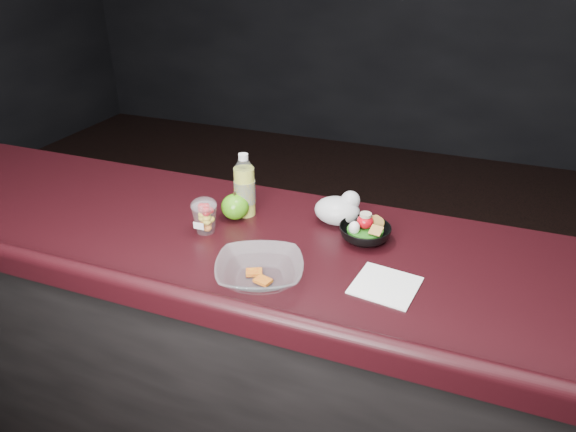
{
  "coord_description": "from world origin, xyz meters",
  "views": [
    {
      "loc": [
        0.55,
        -0.92,
        1.81
      ],
      "look_at": [
        0.07,
        0.33,
        1.1
      ],
      "focal_mm": 32.0,
      "sensor_mm": 36.0,
      "label": 1
    }
  ],
  "objects_px": {
    "lemonade_bottle": "(245,190)",
    "snack_bowl": "(365,232)",
    "fruit_cup": "(205,215)",
    "green_apple": "(235,207)",
    "takeout_bowl": "(260,271)"
  },
  "relations": [
    {
      "from": "snack_bowl",
      "to": "fruit_cup",
      "type": "bearing_deg",
      "value": -165.48
    },
    {
      "from": "snack_bowl",
      "to": "takeout_bowl",
      "type": "distance_m",
      "value": 0.37
    },
    {
      "from": "fruit_cup",
      "to": "green_apple",
      "type": "relative_size",
      "value": 1.21
    },
    {
      "from": "fruit_cup",
      "to": "green_apple",
      "type": "xyz_separation_m",
      "value": [
        0.05,
        0.11,
        -0.02
      ]
    },
    {
      "from": "green_apple",
      "to": "snack_bowl",
      "type": "relative_size",
      "value": 0.55
    },
    {
      "from": "fruit_cup",
      "to": "snack_bowl",
      "type": "height_order",
      "value": "fruit_cup"
    },
    {
      "from": "fruit_cup",
      "to": "takeout_bowl",
      "type": "bearing_deg",
      "value": -34.46
    },
    {
      "from": "lemonade_bottle",
      "to": "snack_bowl",
      "type": "relative_size",
      "value": 1.24
    },
    {
      "from": "fruit_cup",
      "to": "green_apple",
      "type": "bearing_deg",
      "value": 66.49
    },
    {
      "from": "snack_bowl",
      "to": "takeout_bowl",
      "type": "relative_size",
      "value": 0.56
    },
    {
      "from": "lemonade_bottle",
      "to": "takeout_bowl",
      "type": "distance_m",
      "value": 0.39
    },
    {
      "from": "snack_bowl",
      "to": "takeout_bowl",
      "type": "height_order",
      "value": "snack_bowl"
    },
    {
      "from": "takeout_bowl",
      "to": "fruit_cup",
      "type": "bearing_deg",
      "value": 145.54
    },
    {
      "from": "lemonade_bottle",
      "to": "snack_bowl",
      "type": "xyz_separation_m",
      "value": [
        0.41,
        -0.03,
        -0.06
      ]
    },
    {
      "from": "green_apple",
      "to": "takeout_bowl",
      "type": "distance_m",
      "value": 0.36
    }
  ]
}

